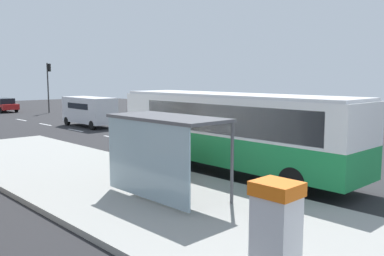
{
  "coord_description": "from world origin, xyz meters",
  "views": [
    {
      "loc": [
        -14.21,
        -8.31,
        3.87
      ],
      "look_at": [
        -1.0,
        5.41,
        1.5
      ],
      "focal_mm": 38.39,
      "sensor_mm": 36.0,
      "label": 1
    }
  ],
  "objects_px": {
    "recycling_bin_orange": "(167,161)",
    "traffic_light_near_side": "(49,80)",
    "sedan_near": "(3,105)",
    "recycling_bin_yellow": "(155,159)",
    "recycling_bin_red": "(179,164)",
    "recycling_bin_blue": "(144,156)",
    "white_van": "(89,110)",
    "bus": "(230,128)",
    "ticket_machine": "(276,236)",
    "bus_shelter": "(159,136)"
  },
  "relations": [
    {
      "from": "traffic_light_near_side",
      "to": "bus",
      "type": "bearing_deg",
      "value": -102.68
    },
    {
      "from": "white_van",
      "to": "recycling_bin_yellow",
      "type": "height_order",
      "value": "white_van"
    },
    {
      "from": "recycling_bin_orange",
      "to": "sedan_near",
      "type": "bearing_deg",
      "value": 79.69
    },
    {
      "from": "recycling_bin_orange",
      "to": "traffic_light_near_side",
      "type": "xyz_separation_m",
      "value": [
        9.7,
        30.98,
        2.9
      ]
    },
    {
      "from": "ticket_machine",
      "to": "recycling_bin_blue",
      "type": "bearing_deg",
      "value": 65.28
    },
    {
      "from": "recycling_bin_blue",
      "to": "white_van",
      "type": "bearing_deg",
      "value": 67.49
    },
    {
      "from": "recycling_bin_blue",
      "to": "traffic_light_near_side",
      "type": "xyz_separation_m",
      "value": [
        9.7,
        29.58,
        2.9
      ]
    },
    {
      "from": "white_van",
      "to": "recycling_bin_orange",
      "type": "relative_size",
      "value": 5.5
    },
    {
      "from": "ticket_machine",
      "to": "recycling_bin_yellow",
      "type": "xyz_separation_m",
      "value": [
        4.3,
        8.63,
        -0.52
      ]
    },
    {
      "from": "white_van",
      "to": "bus_shelter",
      "type": "xyz_separation_m",
      "value": [
        -8.61,
        -19.12,
        0.75
      ]
    },
    {
      "from": "ticket_machine",
      "to": "bus_shelter",
      "type": "bearing_deg",
      "value": 69.8
    },
    {
      "from": "bus_shelter",
      "to": "traffic_light_near_side",
      "type": "bearing_deg",
      "value": 70.3
    },
    {
      "from": "sedan_near",
      "to": "traffic_light_near_side",
      "type": "distance_m",
      "value": 6.37
    },
    {
      "from": "bus_shelter",
      "to": "recycling_bin_blue",
      "type": "bearing_deg",
      "value": 58.92
    },
    {
      "from": "bus",
      "to": "sedan_near",
      "type": "distance_m",
      "value": 37.04
    },
    {
      "from": "recycling_bin_yellow",
      "to": "traffic_light_near_side",
      "type": "distance_m",
      "value": 31.93
    },
    {
      "from": "bus",
      "to": "traffic_light_near_side",
      "type": "relative_size",
      "value": 2.06
    },
    {
      "from": "recycling_bin_red",
      "to": "recycling_bin_yellow",
      "type": "xyz_separation_m",
      "value": [
        0.0,
        1.4,
        0.0
      ]
    },
    {
      "from": "recycling_bin_red",
      "to": "bus_shelter",
      "type": "height_order",
      "value": "bus_shelter"
    },
    {
      "from": "recycling_bin_orange",
      "to": "ticket_machine",
      "type": "bearing_deg",
      "value": -118.44
    },
    {
      "from": "recycling_bin_red",
      "to": "recycling_bin_blue",
      "type": "distance_m",
      "value": 2.1
    },
    {
      "from": "traffic_light_near_side",
      "to": "bus_shelter",
      "type": "relative_size",
      "value": 1.34
    },
    {
      "from": "bus",
      "to": "ticket_machine",
      "type": "xyz_separation_m",
      "value": [
        -6.78,
        -6.88,
        -0.67
      ]
    },
    {
      "from": "recycling_bin_yellow",
      "to": "recycling_bin_blue",
      "type": "relative_size",
      "value": 1.0
    },
    {
      "from": "bus",
      "to": "recycling_bin_yellow",
      "type": "bearing_deg",
      "value": 144.81
    },
    {
      "from": "ticket_machine",
      "to": "traffic_light_near_side",
      "type": "height_order",
      "value": "traffic_light_near_side"
    },
    {
      "from": "sedan_near",
      "to": "recycling_bin_blue",
      "type": "height_order",
      "value": "sedan_near"
    },
    {
      "from": "recycling_bin_red",
      "to": "recycling_bin_yellow",
      "type": "height_order",
      "value": "same"
    },
    {
      "from": "white_van",
      "to": "recycling_bin_blue",
      "type": "relative_size",
      "value": 5.5
    },
    {
      "from": "ticket_machine",
      "to": "recycling_bin_red",
      "type": "bearing_deg",
      "value": 59.29
    },
    {
      "from": "bus",
      "to": "white_van",
      "type": "height_order",
      "value": "bus"
    },
    {
      "from": "recycling_bin_orange",
      "to": "bus_shelter",
      "type": "relative_size",
      "value": 0.24
    },
    {
      "from": "recycling_bin_red",
      "to": "bus_shelter",
      "type": "distance_m",
      "value": 3.07
    },
    {
      "from": "recycling_bin_red",
      "to": "recycling_bin_blue",
      "type": "bearing_deg",
      "value": 90.0
    },
    {
      "from": "recycling_bin_orange",
      "to": "recycling_bin_blue",
      "type": "relative_size",
      "value": 1.0
    },
    {
      "from": "bus",
      "to": "sedan_near",
      "type": "xyz_separation_m",
      "value": [
        4.01,
        36.81,
        -1.05
      ]
    },
    {
      "from": "traffic_light_near_side",
      "to": "sedan_near",
      "type": "bearing_deg",
      "value": 123.78
    },
    {
      "from": "recycling_bin_blue",
      "to": "bus",
      "type": "bearing_deg",
      "value": -44.61
    },
    {
      "from": "traffic_light_near_side",
      "to": "recycling_bin_blue",
      "type": "bearing_deg",
      "value": -108.15
    },
    {
      "from": "white_van",
      "to": "recycling_bin_red",
      "type": "height_order",
      "value": "white_van"
    },
    {
      "from": "recycling_bin_yellow",
      "to": "sedan_near",
      "type": "bearing_deg",
      "value": 79.49
    },
    {
      "from": "recycling_bin_orange",
      "to": "recycling_bin_red",
      "type": "bearing_deg",
      "value": -90.0
    },
    {
      "from": "sedan_near",
      "to": "recycling_bin_yellow",
      "type": "xyz_separation_m",
      "value": [
        -6.5,
        -35.05,
        -0.14
      ]
    },
    {
      "from": "sedan_near",
      "to": "recycling_bin_orange",
      "type": "bearing_deg",
      "value": -100.31
    },
    {
      "from": "recycling_bin_blue",
      "to": "traffic_light_near_side",
      "type": "height_order",
      "value": "traffic_light_near_side"
    },
    {
      "from": "traffic_light_near_side",
      "to": "recycling_bin_red",
      "type": "bearing_deg",
      "value": -107.01
    },
    {
      "from": "bus",
      "to": "white_van",
      "type": "xyz_separation_m",
      "value": [
        3.91,
        17.9,
        -0.5
      ]
    },
    {
      "from": "recycling_bin_yellow",
      "to": "bus_shelter",
      "type": "bearing_deg",
      "value": -126.68
    },
    {
      "from": "ticket_machine",
      "to": "bus_shelter",
      "type": "xyz_separation_m",
      "value": [
        2.08,
        5.66,
        0.93
      ]
    },
    {
      "from": "ticket_machine",
      "to": "recycling_bin_blue",
      "type": "height_order",
      "value": "ticket_machine"
    }
  ]
}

